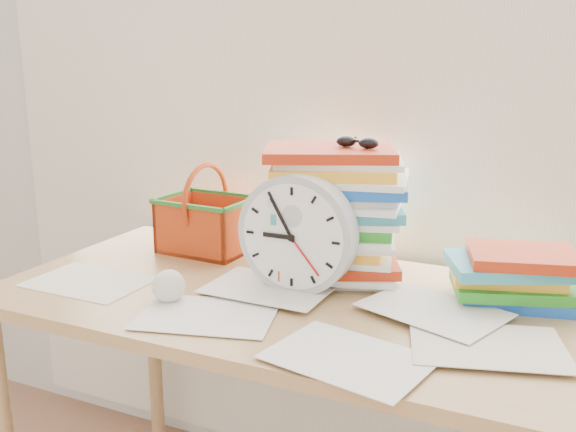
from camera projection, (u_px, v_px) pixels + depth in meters
The scene contains 9 objects.
curtain at pixel (358, 49), 1.67m from camera, with size 2.40×0.01×2.50m, color white.
desk at pixel (297, 325), 1.49m from camera, with size 1.40×0.70×0.75m.
paper_stack at pixel (333, 213), 1.57m from camera, with size 0.34×0.28×0.32m, color white, non-canonical shape.
clock at pixel (297, 234), 1.46m from camera, with size 0.28×0.28×0.06m, color #AEB3B9.
sunglasses at pixel (357, 142), 1.52m from camera, with size 0.12×0.10×0.03m, color black, non-canonical shape.
book_stack at pixel (513, 276), 1.42m from camera, with size 0.28×0.22×0.12m, color white, non-canonical shape.
basket at pixel (206, 209), 1.78m from camera, with size 0.24×0.19×0.24m, color #DC4915, non-canonical shape.
crumpled_ball at pixel (169, 286), 1.43m from camera, with size 0.07×0.07×0.07m, color white.
scattered_papers at pixel (298, 292), 1.47m from camera, with size 1.26×0.42×0.02m, color white, non-canonical shape.
Camera 1 is at (0.57, 0.34, 1.29)m, focal length 40.00 mm.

